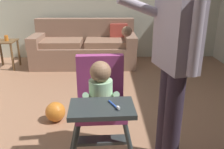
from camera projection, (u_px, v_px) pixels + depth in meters
The scene contains 7 objects.
ground at pixel (106, 132), 2.64m from camera, with size 6.30×7.26×0.10m, color #986C51.
couch at pixel (85, 48), 4.70m from camera, with size 1.96×0.86×0.86m.
high_chair at pixel (101, 98), 1.77m from camera, with size 0.64×0.75×0.97m.
adult_standing at pixel (174, 62), 1.82m from camera, with size 0.59×0.50×1.61m.
toy_ball at pixel (55, 112), 2.73m from camera, with size 0.23×0.23×0.23m, color orange.
side_table at pixel (6, 48), 4.45m from camera, with size 0.40×0.40×0.52m.
sippy_cup at pixel (6, 38), 4.38m from camera, with size 0.07×0.07×0.10m, color orange.
Camera 1 is at (0.02, -2.26, 1.44)m, focal length 38.62 mm.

